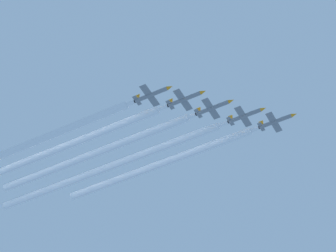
{
  "coord_description": "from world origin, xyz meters",
  "views": [
    {
      "loc": [
        124.54,
        51.94,
        2.69
      ],
      "look_at": [
        -0.04,
        -14.03,
        151.94
      ],
      "focal_mm": 81.81,
      "sensor_mm": 36.0,
      "label": 1
    }
  ],
  "objects_px": {
    "jet_lead": "(277,121)",
    "jet_fifth_echelon": "(152,94)",
    "jet_fourth_echelon": "(186,99)",
    "jet_third_echelon": "(214,107)",
    "jet_second_echelon": "(246,115)"
  },
  "relations": [
    {
      "from": "jet_fourth_echelon",
      "to": "jet_fifth_echelon",
      "type": "bearing_deg",
      "value": -47.84
    },
    {
      "from": "jet_third_echelon",
      "to": "jet_fifth_echelon",
      "type": "distance_m",
      "value": 17.08
    },
    {
      "from": "jet_second_echelon",
      "to": "jet_third_echelon",
      "type": "bearing_deg",
      "value": -37.78
    },
    {
      "from": "jet_lead",
      "to": "jet_fifth_echelon",
      "type": "bearing_deg",
      "value": -41.08
    },
    {
      "from": "jet_lead",
      "to": "jet_fifth_echelon",
      "type": "distance_m",
      "value": 35.99
    },
    {
      "from": "jet_third_echelon",
      "to": "jet_second_echelon",
      "type": "bearing_deg",
      "value": 142.22
    },
    {
      "from": "jet_second_echelon",
      "to": "jet_third_echelon",
      "type": "height_order",
      "value": "jet_second_echelon"
    },
    {
      "from": "jet_fifth_echelon",
      "to": "jet_fourth_echelon",
      "type": "bearing_deg",
      "value": 132.16
    },
    {
      "from": "jet_second_echelon",
      "to": "jet_fifth_echelon",
      "type": "bearing_deg",
      "value": -40.49
    },
    {
      "from": "jet_fourth_echelon",
      "to": "jet_lead",
      "type": "bearing_deg",
      "value": 141.11
    },
    {
      "from": "jet_fourth_echelon",
      "to": "jet_fifth_echelon",
      "type": "xyz_separation_m",
      "value": [
        5.92,
        -6.54,
        -0.75
      ]
    },
    {
      "from": "jet_third_echelon",
      "to": "jet_fifth_echelon",
      "type": "bearing_deg",
      "value": -42.02
    },
    {
      "from": "jet_fifth_echelon",
      "to": "jet_third_echelon",
      "type": "bearing_deg",
      "value": 137.98
    },
    {
      "from": "jet_second_echelon",
      "to": "jet_third_echelon",
      "type": "relative_size",
      "value": 1.0
    },
    {
      "from": "jet_lead",
      "to": "jet_third_echelon",
      "type": "bearing_deg",
      "value": -40.23
    }
  ]
}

